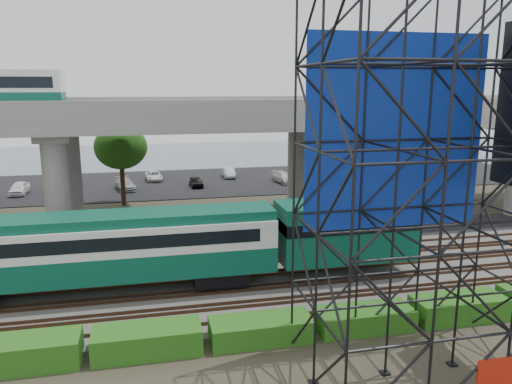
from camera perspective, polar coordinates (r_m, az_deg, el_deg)
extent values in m
plane|color=#474233|center=(27.14, -3.65, -12.50)|extent=(140.00, 140.00, 0.00)
cube|color=slate|center=(28.91, -4.28, -10.70)|extent=(90.00, 12.00, 0.20)
cube|color=black|center=(36.86, -6.21, -5.74)|extent=(90.00, 5.00, 0.08)
cube|color=black|center=(59.59, -8.75, 1.07)|extent=(90.00, 18.00, 0.08)
cube|color=#42576C|center=(81.28, -9.82, 3.93)|extent=(140.00, 40.00, 0.03)
cube|color=#472D1E|center=(24.59, -2.64, -14.49)|extent=(90.00, 0.08, 0.16)
cube|color=#472D1E|center=(25.87, -3.20, -13.09)|extent=(90.00, 0.08, 0.16)
cube|color=#472D1E|center=(26.37, -3.41, -12.58)|extent=(90.00, 0.08, 0.16)
cube|color=#472D1E|center=(27.67, -3.89, -11.36)|extent=(90.00, 0.08, 0.16)
cube|color=#472D1E|center=(28.18, -4.07, -10.91)|extent=(90.00, 0.08, 0.16)
cube|color=#472D1E|center=(29.50, -4.49, -9.84)|extent=(90.00, 0.08, 0.16)
cube|color=#472D1E|center=(30.02, -4.64, -9.45)|extent=(90.00, 0.08, 0.16)
cube|color=#472D1E|center=(31.35, -5.01, -8.50)|extent=(90.00, 0.08, 0.16)
cube|color=#472D1E|center=(31.87, -5.15, -8.15)|extent=(90.00, 0.08, 0.16)
cube|color=#472D1E|center=(33.22, -5.48, -7.31)|extent=(90.00, 0.08, 0.16)
cube|color=black|center=(28.65, -4.18, -9.38)|extent=(3.00, 2.20, 0.90)
cube|color=#0B4E3A|center=(28.13, -17.56, -7.84)|extent=(19.00, 3.00, 1.40)
cube|color=silver|center=(27.69, -17.75, -5.02)|extent=(19.00, 3.00, 1.50)
cube|color=#0B4E3A|center=(27.42, -17.88, -3.02)|extent=(19.00, 2.60, 0.50)
cube|color=black|center=(27.59, -15.68, -4.84)|extent=(15.00, 3.06, 0.70)
cube|color=#0B4E3A|center=(29.88, 10.16, -4.27)|extent=(8.00, 3.00, 3.40)
cube|color=#9E9B93|center=(40.66, -7.36, 8.21)|extent=(80.00, 12.00, 1.20)
cube|color=#9E9B93|center=(34.89, -6.52, 9.50)|extent=(80.00, 0.50, 1.10)
cube|color=#9E9B93|center=(46.33, -8.07, 10.07)|extent=(80.00, 0.50, 1.10)
cylinder|color=#9E9B93|center=(38.14, -21.79, 0.21)|extent=(1.80, 1.80, 8.00)
cylinder|color=#9E9B93|center=(44.95, -20.43, 2.00)|extent=(1.80, 1.80, 8.00)
cube|color=#9E9B93|center=(41.05, -21.44, 6.25)|extent=(2.40, 9.00, 0.60)
cylinder|color=#9E9B93|center=(40.03, 7.70, 1.50)|extent=(1.80, 1.80, 8.00)
cylinder|color=#9E9B93|center=(46.57, 4.74, 3.05)|extent=(1.80, 1.80, 8.00)
cube|color=#9E9B93|center=(42.81, 6.22, 7.22)|extent=(2.40, 9.00, 0.60)
cylinder|color=#9E9B93|center=(54.64, 23.12, 3.45)|extent=(1.80, 1.80, 8.00)
cube|color=#9E9B93|center=(51.48, 25.72, 6.91)|extent=(2.40, 9.00, 0.60)
cube|color=#0E2B9B|center=(22.16, 15.70, 6.52)|extent=(8.10, 0.08, 8.25)
cube|color=#B41D0C|center=(20.50, 26.73, -18.44)|extent=(2.40, 0.08, 1.60)
cube|color=black|center=(22.45, 18.13, -18.60)|extent=(9.36, 6.36, 0.08)
cube|color=#1F5413|center=(23.37, -25.17, -16.33)|extent=(4.60, 1.80, 1.20)
cube|color=#1F5413|center=(22.78, -12.30, -16.23)|extent=(4.60, 1.80, 1.15)
cube|color=#1F5413|center=(23.28, 0.57, -15.44)|extent=(4.60, 1.80, 1.03)
cube|color=#1F5413|center=(24.78, 12.25, -13.97)|extent=(4.60, 1.80, 1.01)
cube|color=#1F5413|center=(27.11, 22.13, -12.14)|extent=(4.60, 1.80, 1.12)
cylinder|color=#382314|center=(41.88, 12.79, -0.46)|extent=(0.44, 0.44, 4.80)
ellipsoid|color=#1F5413|center=(41.32, 12.99, 3.87)|extent=(4.94, 4.94, 4.18)
cylinder|color=#382314|center=(49.27, -15.00, 1.28)|extent=(0.44, 0.44, 4.80)
ellipsoid|color=#1F5413|center=(48.79, -15.21, 4.98)|extent=(4.94, 4.94, 4.18)
imported|color=black|center=(37.86, -22.96, -4.97)|extent=(5.30, 2.66, 1.44)
imported|color=white|center=(57.92, -25.44, 0.40)|extent=(1.63, 3.86, 1.31)
imported|color=#9A9DA1|center=(62.07, -21.28, 1.46)|extent=(1.95, 4.11, 1.30)
imported|color=#9C9DA3|center=(56.46, -14.73, 0.88)|extent=(2.58, 4.55, 1.24)
imported|color=white|center=(61.34, -11.61, 1.82)|extent=(2.11, 4.03, 1.08)
imported|color=black|center=(56.67, -6.85, 1.18)|extent=(1.48, 3.37, 1.13)
imported|color=#B2B6BA|center=(62.14, -3.10, 2.24)|extent=(1.38, 3.67, 1.20)
imported|color=silver|center=(58.56, 3.26, 1.64)|extent=(2.42, 4.43, 1.22)
imported|color=#B1B5B9|center=(64.37, 5.32, 2.51)|extent=(2.13, 4.16, 1.13)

